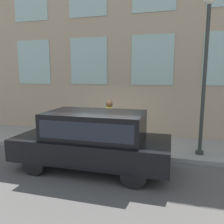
{
  "coord_description": "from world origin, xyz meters",
  "views": [
    {
      "loc": [
        -7.06,
        -2.32,
        2.77
      ],
      "look_at": [
        0.81,
        -0.17,
        1.45
      ],
      "focal_mm": 35.0,
      "sensor_mm": 36.0,
      "label": 1
    }
  ],
  "objects": [
    {
      "name": "fire_hydrant",
      "position": [
        0.55,
        -0.36,
        0.52
      ],
      "size": [
        0.32,
        0.43,
        0.71
      ],
      "color": "gold",
      "rests_on": "sidewalk"
    },
    {
      "name": "ground_plane",
      "position": [
        0.0,
        0.0,
        0.0
      ],
      "size": [
        80.0,
        80.0,
        0.0
      ],
      "primitive_type": "plane",
      "color": "#514F4C"
    },
    {
      "name": "person",
      "position": [
        1.07,
        0.01,
        1.19
      ],
      "size": [
        0.41,
        0.27,
        1.71
      ],
      "rotation": [
        0.0,
        0.0,
        0.42
      ],
      "color": "navy",
      "rests_on": "sidewalk"
    },
    {
      "name": "building_facade",
      "position": [
        2.83,
        -0.0,
        4.63
      ],
      "size": [
        0.33,
        40.0,
        9.25
      ],
      "color": "tan",
      "rests_on": "ground_plane"
    },
    {
      "name": "sidewalk",
      "position": [
        1.34,
        0.0,
        0.08
      ],
      "size": [
        2.68,
        60.0,
        0.16
      ],
      "color": "gray",
      "rests_on": "ground_plane"
    },
    {
      "name": "street_lamp",
      "position": [
        0.61,
        -3.33,
        3.38
      ],
      "size": [
        0.36,
        0.36,
        5.15
      ],
      "color": "#2D332D",
      "rests_on": "sidewalk"
    },
    {
      "name": "parked_truck_black_near",
      "position": [
        -1.11,
        -0.12,
        1.0
      ],
      "size": [
        1.91,
        4.61,
        1.75
      ],
      "color": "black",
      "rests_on": "ground_plane"
    }
  ]
}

